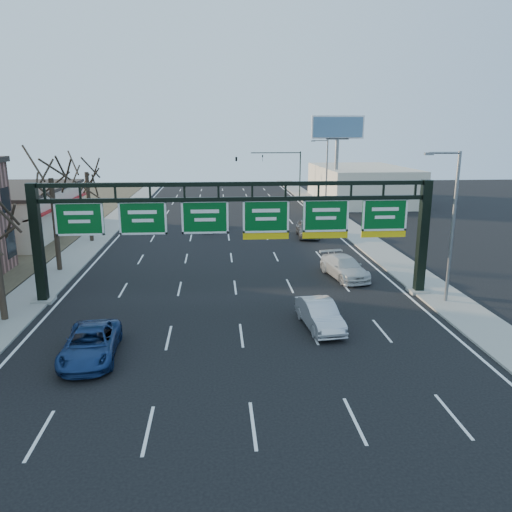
{
  "coord_description": "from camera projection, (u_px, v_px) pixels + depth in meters",
  "views": [
    {
      "loc": [
        -1.15,
        -21.6,
        10.14
      ],
      "look_at": [
        1.05,
        5.75,
        3.2
      ],
      "focal_mm": 35.0,
      "sensor_mm": 36.0,
      "label": 1
    }
  ],
  "objects": [
    {
      "name": "lane_markings",
      "position": [
        231.0,
        252.0,
        42.77
      ],
      "size": [
        21.6,
        120.0,
        0.01
      ],
      "primitive_type": "cube",
      "color": "white",
      "rests_on": "ground"
    },
    {
      "name": "tree_mid",
      "position": [
        49.0,
        164.0,
        35.02
      ],
      "size": [
        3.6,
        3.6,
        9.24
      ],
      "color": "black",
      "rests_on": "sidewalk_left"
    },
    {
      "name": "car_white_wagon",
      "position": [
        344.0,
        267.0,
        35.19
      ],
      "size": [
        3.03,
        5.44,
        1.49
      ],
      "primitive_type": "imported",
      "rotation": [
        0.0,
        0.0,
        0.19
      ],
      "color": "silver",
      "rests_on": "ground"
    },
    {
      "name": "car_blue_suv",
      "position": [
        90.0,
        344.0,
        22.68
      ],
      "size": [
        2.64,
        5.18,
        1.4
      ],
      "primitive_type": "imported",
      "rotation": [
        0.0,
        0.0,
        0.06
      ],
      "color": "navy",
      "rests_on": "ground"
    },
    {
      "name": "streetlight_near",
      "position": [
        451.0,
        220.0,
        28.97
      ],
      "size": [
        2.15,
        0.22,
        9.0
      ],
      "color": "slate",
      "rests_on": "sidewalk_right"
    },
    {
      "name": "car_grey_far",
      "position": [
        308.0,
        228.0,
        48.61
      ],
      "size": [
        2.3,
        5.04,
        1.68
      ],
      "primitive_type": "imported",
      "rotation": [
        0.0,
        0.0,
        -0.07
      ],
      "color": "#444649",
      "rests_on": "ground"
    },
    {
      "name": "billboard_right",
      "position": [
        337.0,
        138.0,
        65.86
      ],
      "size": [
        7.0,
        0.5,
        12.0
      ],
      "color": "slate",
      "rests_on": "ground"
    },
    {
      "name": "streetlight_far",
      "position": [
        326.0,
        172.0,
        61.82
      ],
      "size": [
        2.15,
        0.22,
        9.0
      ],
      "color": "slate",
      "rests_on": "sidewalk_right"
    },
    {
      "name": "ground",
      "position": [
        244.0,
        352.0,
        23.45
      ],
      "size": [
        160.0,
        160.0,
        0.0
      ],
      "primitive_type": "plane",
      "color": "black",
      "rests_on": "ground"
    },
    {
      "name": "sign_gantry",
      "position": [
        238.0,
        224.0,
        30.06
      ],
      "size": [
        24.6,
        1.2,
        7.2
      ],
      "color": "black",
      "rests_on": "ground"
    },
    {
      "name": "building_right_distant",
      "position": [
        361.0,
        184.0,
        72.7
      ],
      "size": [
        12.0,
        20.0,
        5.0
      ],
      "primitive_type": "cube",
      "color": "beige",
      "rests_on": "ground"
    },
    {
      "name": "traffic_signal_mast",
      "position": [
        261.0,
        162.0,
        75.69
      ],
      "size": [
        10.16,
        0.54,
        7.0
      ],
      "color": "black",
      "rests_on": "ground"
    },
    {
      "name": "tree_far",
      "position": [
        85.0,
        161.0,
        44.78
      ],
      "size": [
        3.6,
        3.6,
        8.86
      ],
      "color": "black",
      "rests_on": "sidewalk_left"
    },
    {
      "name": "car_silver_distant",
      "position": [
        211.0,
        222.0,
        52.29
      ],
      "size": [
        2.01,
        4.74,
        1.52
      ],
      "primitive_type": "imported",
      "rotation": [
        0.0,
        0.0,
        -0.09
      ],
      "color": "#9E9EA2",
      "rests_on": "ground"
    },
    {
      "name": "cream_strip",
      "position": [
        10.0,
        211.0,
        49.23
      ],
      "size": [
        10.9,
        18.4,
        4.7
      ],
      "color": "beige",
      "rests_on": "ground"
    },
    {
      "name": "car_silver_sedan",
      "position": [
        320.0,
        315.0,
        26.19
      ],
      "size": [
        2.03,
        4.57,
        1.46
      ],
      "primitive_type": "imported",
      "rotation": [
        0.0,
        0.0,
        0.11
      ],
      "color": "#B0B0B5",
      "rests_on": "ground"
    },
    {
      "name": "sidewalk_left",
      "position": [
        78.0,
        254.0,
        41.77
      ],
      "size": [
        3.0,
        120.0,
        0.12
      ],
      "primitive_type": "cube",
      "color": "gray",
      "rests_on": "ground"
    },
    {
      "name": "sidewalk_right",
      "position": [
        376.0,
        248.0,
        43.75
      ],
      "size": [
        3.0,
        120.0,
        0.12
      ],
      "primitive_type": "cube",
      "color": "gray",
      "rests_on": "ground"
    }
  ]
}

